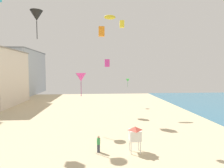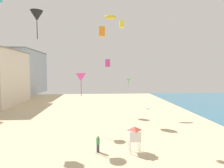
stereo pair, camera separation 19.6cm
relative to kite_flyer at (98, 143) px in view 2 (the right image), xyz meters
The scene contains 10 objects.
boardwalk_hotel_far 56.14m from the kite_flyer, 119.35° to the left, with size 12.43×21.77×14.99m.
kite_flyer is the anchor object (origin of this frame).
lifeguard_stand 3.66m from the kite_flyer, ahead, with size 1.10×1.10×2.55m.
kite_green_delta 24.77m from the kite_flyer, 74.13° to the left, with size 0.85×0.85×1.92m.
kite_yellow_box 13.45m from the kite_flyer, 56.44° to the left, with size 0.49×0.49×0.78m.
kite_orange_box 19.09m from the kite_flyer, 87.40° to the left, with size 0.97×0.97×1.53m.
kite_black_delta 16.73m from the kite_flyer, 140.99° to the left, with size 1.51×1.51×3.44m.
kite_yellow_parafoil 26.04m from the kite_flyer, 83.00° to the left, with size 2.27×0.63×0.88m.
kite_magenta_box 18.62m from the kite_flyer, 84.20° to the left, with size 0.88×0.88×1.38m.
kite_magenta_delta 9.22m from the kite_flyer, 108.81° to the left, with size 1.34×1.34×3.04m.
Camera 2 is at (3.20, -4.18, 7.88)m, focal length 29.58 mm.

